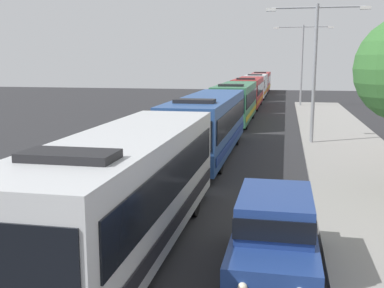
# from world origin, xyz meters

# --- Properties ---
(bus_lead) EXTENTS (2.58, 10.70, 3.21)m
(bus_lead) POSITION_xyz_m (-1.30, 10.71, 1.69)
(bus_lead) COLOR silver
(bus_lead) RESTS_ON ground_plane
(bus_second_in_line) EXTENTS (2.58, 12.36, 3.21)m
(bus_second_in_line) POSITION_xyz_m (-1.30, 23.18, 1.69)
(bus_second_in_line) COLOR #284C8C
(bus_second_in_line) RESTS_ON ground_plane
(bus_middle) EXTENTS (2.58, 11.29, 3.21)m
(bus_middle) POSITION_xyz_m (-1.30, 36.42, 1.69)
(bus_middle) COLOR #33724C
(bus_middle) RESTS_ON ground_plane
(bus_fourth_in_line) EXTENTS (2.58, 12.23, 3.21)m
(bus_fourth_in_line) POSITION_xyz_m (-1.30, 49.08, 1.69)
(bus_fourth_in_line) COLOR maroon
(bus_fourth_in_line) RESTS_ON ground_plane
(bus_rear) EXTENTS (2.58, 10.60, 3.21)m
(bus_rear) POSITION_xyz_m (-1.30, 62.06, 1.69)
(bus_rear) COLOR silver
(bus_rear) RESTS_ON ground_plane
(bus_tail_end) EXTENTS (2.58, 10.74, 3.21)m
(bus_tail_end) POSITION_xyz_m (-1.30, 73.94, 1.69)
(bus_tail_end) COLOR maroon
(bus_tail_end) RESTS_ON ground_plane
(white_suv) EXTENTS (1.86, 4.57, 1.90)m
(white_suv) POSITION_xyz_m (2.40, 9.98, 1.03)
(white_suv) COLOR navy
(white_suv) RESTS_ON ground_plane
(streetlamp_mid) EXTENTS (5.66, 0.28, 7.82)m
(streetlamp_mid) POSITION_xyz_m (4.10, 27.51, 4.96)
(streetlamp_mid) COLOR gray
(streetlamp_mid) RESTS_ON sidewalk
(streetlamp_far) EXTENTS (6.13, 0.28, 8.38)m
(streetlamp_far) POSITION_xyz_m (4.10, 51.07, 5.29)
(streetlamp_far) COLOR gray
(streetlamp_far) RESTS_ON sidewalk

